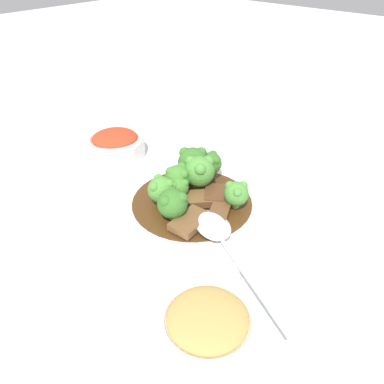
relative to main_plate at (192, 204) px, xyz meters
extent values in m
plane|color=silver|center=(0.00, 0.00, -0.01)|extent=(4.00, 4.00, 0.00)
cylinder|color=white|center=(0.00, 0.00, 0.00)|extent=(0.32, 0.32, 0.01)
torus|color=white|center=(0.00, 0.00, 0.00)|extent=(0.32, 0.32, 0.01)
cylinder|color=#4C2D14|center=(0.00, 0.00, 0.00)|extent=(0.20, 0.20, 0.00)
cube|color=brown|center=(0.00, 0.06, 0.01)|extent=(0.07, 0.05, 0.01)
cube|color=brown|center=(0.00, 0.01, 0.02)|extent=(0.07, 0.07, 0.01)
cube|color=brown|center=(0.05, 0.04, 0.01)|extent=(0.06, 0.04, 0.01)
cube|color=#56331E|center=(-0.03, 0.03, 0.02)|extent=(0.06, 0.06, 0.01)
cylinder|color=#8EB756|center=(0.04, -0.03, 0.01)|extent=(0.01, 0.01, 0.01)
sphere|color=#4C8E38|center=(0.04, -0.03, 0.03)|extent=(0.04, 0.04, 0.04)
sphere|color=#4C8E38|center=(0.05, -0.03, 0.04)|extent=(0.02, 0.02, 0.02)
sphere|color=#4C8E38|center=(0.03, -0.02, 0.04)|extent=(0.02, 0.02, 0.02)
sphere|color=#4C8E38|center=(0.03, -0.04, 0.04)|extent=(0.02, 0.02, 0.02)
cylinder|color=#7FA84C|center=(-0.03, 0.06, 0.01)|extent=(0.01, 0.01, 0.01)
sphere|color=#4C8E38|center=(-0.03, 0.06, 0.03)|extent=(0.04, 0.04, 0.04)
sphere|color=#4C8E38|center=(-0.02, 0.07, 0.04)|extent=(0.01, 0.01, 0.01)
sphere|color=#4C8E38|center=(-0.04, 0.07, 0.04)|extent=(0.01, 0.01, 0.01)
sphere|color=#4C8E38|center=(-0.03, 0.05, 0.04)|extent=(0.01, 0.01, 0.01)
cylinder|color=#8EB756|center=(-0.07, -0.02, 0.02)|extent=(0.01, 0.01, 0.01)
sphere|color=#387028|center=(-0.07, -0.02, 0.04)|extent=(0.04, 0.04, 0.04)
sphere|color=#387028|center=(-0.07, -0.01, 0.05)|extent=(0.01, 0.01, 0.01)
sphere|color=#387028|center=(-0.08, -0.02, 0.05)|extent=(0.01, 0.01, 0.01)
sphere|color=#387028|center=(-0.06, -0.03, 0.05)|extent=(0.01, 0.01, 0.01)
cylinder|color=#8EB756|center=(0.05, 0.01, 0.01)|extent=(0.02, 0.02, 0.01)
sphere|color=#387028|center=(0.05, 0.01, 0.03)|extent=(0.05, 0.05, 0.05)
sphere|color=#387028|center=(0.05, 0.02, 0.05)|extent=(0.02, 0.02, 0.02)
sphere|color=#387028|center=(0.05, 0.00, 0.05)|extent=(0.02, 0.02, 0.02)
sphere|color=#387028|center=(0.07, 0.01, 0.05)|extent=(0.02, 0.02, 0.02)
cylinder|color=#8EB756|center=(-0.03, -0.01, 0.02)|extent=(0.02, 0.02, 0.02)
sphere|color=#4C8E38|center=(-0.03, -0.01, 0.04)|extent=(0.05, 0.05, 0.05)
sphere|color=#4C8E38|center=(-0.05, -0.01, 0.06)|extent=(0.02, 0.02, 0.02)
sphere|color=#4C8E38|center=(-0.03, -0.03, 0.06)|extent=(0.02, 0.02, 0.02)
sphere|color=#4C8E38|center=(-0.02, 0.00, 0.06)|extent=(0.02, 0.02, 0.02)
cylinder|color=#8EB756|center=(0.00, -0.03, 0.02)|extent=(0.01, 0.01, 0.01)
sphere|color=#427F2D|center=(0.00, -0.03, 0.04)|extent=(0.04, 0.04, 0.04)
sphere|color=#427F2D|center=(-0.01, -0.04, 0.05)|extent=(0.02, 0.02, 0.02)
sphere|color=#427F2D|center=(0.01, -0.04, 0.05)|extent=(0.02, 0.02, 0.02)
sphere|color=#427F2D|center=(0.00, -0.02, 0.05)|extent=(0.02, 0.02, 0.02)
cylinder|color=#8EB756|center=(0.01, -0.02, 0.02)|extent=(0.01, 0.01, 0.01)
sphere|color=#427F2D|center=(0.01, -0.02, 0.03)|extent=(0.03, 0.03, 0.03)
sphere|color=#427F2D|center=(0.01, -0.02, 0.04)|extent=(0.01, 0.01, 0.01)
sphere|color=#427F2D|center=(0.02, -0.02, 0.04)|extent=(0.01, 0.01, 0.01)
sphere|color=#427F2D|center=(0.01, -0.01, 0.04)|extent=(0.01, 0.01, 0.01)
cylinder|color=#7FA84C|center=(-0.05, -0.04, 0.02)|extent=(0.02, 0.02, 0.02)
sphere|color=#387028|center=(-0.05, -0.04, 0.04)|extent=(0.05, 0.05, 0.05)
sphere|color=#387028|center=(-0.04, -0.05, 0.06)|extent=(0.02, 0.02, 0.02)
sphere|color=#387028|center=(-0.03, -0.03, 0.06)|extent=(0.02, 0.02, 0.02)
sphere|color=#387028|center=(-0.06, -0.03, 0.06)|extent=(0.02, 0.02, 0.02)
ellipsoid|color=silver|center=(0.04, 0.07, 0.02)|extent=(0.08, 0.09, 0.01)
cylinder|color=silver|center=(0.09, 0.18, 0.01)|extent=(0.08, 0.15, 0.01)
cylinder|color=white|center=(-0.03, -0.24, -0.01)|extent=(0.06, 0.06, 0.01)
cylinder|color=white|center=(-0.03, -0.24, 0.01)|extent=(0.12, 0.12, 0.04)
torus|color=white|center=(-0.03, -0.24, 0.03)|extent=(0.12, 0.12, 0.01)
ellipsoid|color=red|center=(-0.03, -0.24, 0.03)|extent=(0.09, 0.09, 0.03)
cylinder|color=white|center=(0.17, 0.17, -0.01)|extent=(0.06, 0.06, 0.01)
cylinder|color=white|center=(0.17, 0.17, 0.01)|extent=(0.12, 0.12, 0.03)
torus|color=white|center=(0.17, 0.17, 0.02)|extent=(0.12, 0.12, 0.01)
ellipsoid|color=tan|center=(0.17, 0.17, 0.02)|extent=(0.09, 0.09, 0.02)
cylinder|color=white|center=(-0.20, 0.09, -0.01)|extent=(0.06, 0.06, 0.01)
torus|color=white|center=(-0.20, 0.09, 0.00)|extent=(0.06, 0.06, 0.01)
camera|label=1|loc=(0.37, 0.33, 0.37)|focal=35.00mm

